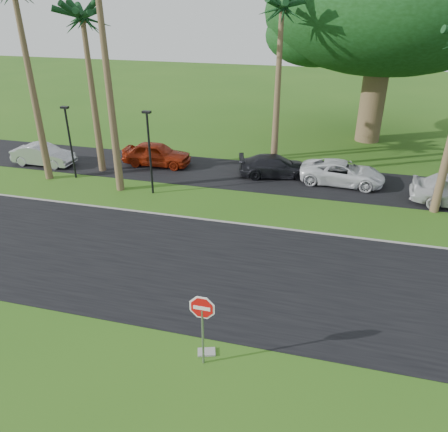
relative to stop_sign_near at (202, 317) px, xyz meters
The scene contains 15 objects.
ground 3.52m from the stop_sign_near, 99.46° to the left, with size 120.00×120.00×0.00m, color #2B5A16.
road 5.33m from the stop_sign_near, 95.71° to the left, with size 120.00×8.00×0.02m, color black.
parking_strip 15.61m from the stop_sign_near, 91.85° to the left, with size 120.00×5.00×0.02m, color black.
curb 9.23m from the stop_sign_near, 93.16° to the left, with size 120.00×0.12×0.06m, color gray.
stop_sign_near is the anchor object (origin of this frame).
palm_left_mid 19.10m from the stop_sign_near, 128.16° to the left, with size 5.00×5.00×10.00m.
palm_center 18.54m from the stop_sign_near, 91.68° to the left, with size 5.00×5.00×10.50m.
canopy_tree 26.58m from the stop_sign_near, 77.59° to the left, with size 16.50×16.50×13.12m.
streetlight_left 17.34m from the stop_sign_near, 133.83° to the left, with size 0.45×0.25×4.34m.
streetlight_right 13.24m from the stop_sign_near, 119.48° to the left, with size 0.45×0.25×4.64m.
car_silver 20.65m from the stop_sign_near, 137.38° to the left, with size 1.43×4.10×1.35m, color #A4A5AB.
car_red 17.72m from the stop_sign_near, 116.85° to the left, with size 1.78×4.42×1.51m, color maroon.
car_dark 15.82m from the stop_sign_near, 90.78° to the left, with size 1.81×4.46×1.30m, color black.
car_minivan 16.06m from the stop_sign_near, 76.41° to the left, with size 2.24×4.85×1.35m, color silver.
utility_slab 1.79m from the stop_sign_near, 94.21° to the left, with size 0.55×0.35×0.06m, color gray.
Camera 1 is at (3.57, -12.35, 9.99)m, focal length 35.00 mm.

